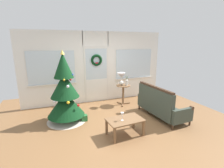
% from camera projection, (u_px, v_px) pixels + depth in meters
% --- Properties ---
extents(ground_plane, '(6.76, 6.76, 0.00)m').
position_uv_depth(ground_plane, '(117.00, 125.00, 4.54)').
color(ground_plane, brown).
extents(back_wall_with_door, '(5.20, 0.19, 2.55)m').
position_uv_depth(back_wall_with_door, '(96.00, 67.00, 6.12)').
color(back_wall_with_door, white).
rests_on(back_wall_with_door, ground).
extents(christmas_tree, '(1.08, 1.08, 1.98)m').
position_uv_depth(christmas_tree, '(65.00, 95.00, 4.59)').
color(christmas_tree, '#4C331E').
rests_on(christmas_tree, ground).
extents(settee_sofa, '(0.81, 1.68, 0.96)m').
position_uv_depth(settee_sofa, '(159.00, 105.00, 4.93)').
color(settee_sofa, '#3D281C').
rests_on(settee_sofa, ground).
extents(side_table, '(0.50, 0.48, 0.71)m').
position_uv_depth(side_table, '(123.00, 91.00, 5.92)').
color(side_table, brown).
rests_on(side_table, ground).
extents(table_lamp, '(0.28, 0.28, 0.44)m').
position_uv_depth(table_lamp, '(121.00, 77.00, 5.82)').
color(table_lamp, silver).
rests_on(table_lamp, side_table).
extents(flower_vase, '(0.11, 0.10, 0.35)m').
position_uv_depth(flower_vase, '(127.00, 82.00, 5.82)').
color(flower_vase, beige).
rests_on(flower_vase, side_table).
extents(coffee_table, '(0.88, 0.59, 0.40)m').
position_uv_depth(coffee_table, '(125.00, 122.00, 3.96)').
color(coffee_table, brown).
rests_on(coffee_table, ground).
extents(wine_glass, '(0.08, 0.08, 0.20)m').
position_uv_depth(wine_glass, '(122.00, 115.00, 3.85)').
color(wine_glass, silver).
rests_on(wine_glass, coffee_table).
extents(gift_box, '(0.17, 0.15, 0.17)m').
position_uv_depth(gift_box, '(84.00, 118.00, 4.75)').
color(gift_box, '#266633').
rests_on(gift_box, ground).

